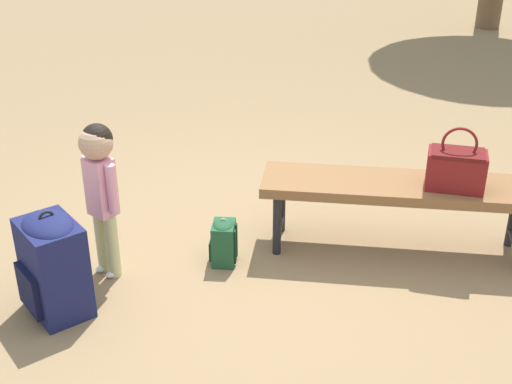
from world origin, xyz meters
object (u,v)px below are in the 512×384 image
object	(u,v)px
handbag	(456,168)
backpack_large	(53,262)
backpack_small	(224,240)
child_standing	(100,177)
park_bench	(399,191)

from	to	relation	value
handbag	backpack_large	xyz separation A→B (m)	(2.18, 0.42, -0.28)
handbag	backpack_small	bearing A→B (deg)	-0.05
backpack_large	backpack_small	world-z (taller)	backpack_large
child_standing	backpack_large	bearing A→B (deg)	58.49
handbag	backpack_large	world-z (taller)	handbag
park_bench	handbag	xyz separation A→B (m)	(-0.28, 0.09, 0.18)
park_bench	child_standing	bearing A→B (deg)	5.64
handbag	backpack_small	distance (m)	1.38
park_bench	backpack_small	xyz separation A→B (m)	(1.03, 0.09, -0.25)
child_standing	handbag	bearing A→B (deg)	-177.85
handbag	child_standing	size ratio (longest dim) A/B	0.41
backpack_small	park_bench	bearing A→B (deg)	-174.94
park_bench	backpack_large	xyz separation A→B (m)	(1.90, 0.52, -0.10)
handbag	backpack_large	size ratio (longest dim) A/B	0.62
handbag	backpack_small	size ratio (longest dim) A/B	1.26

